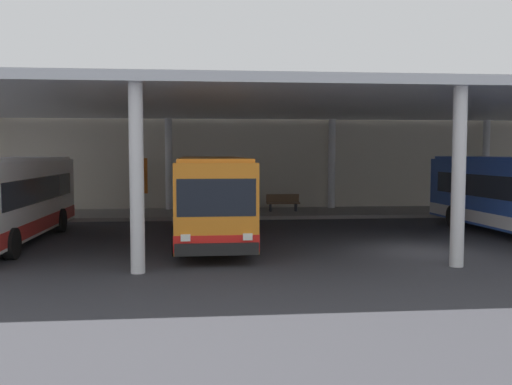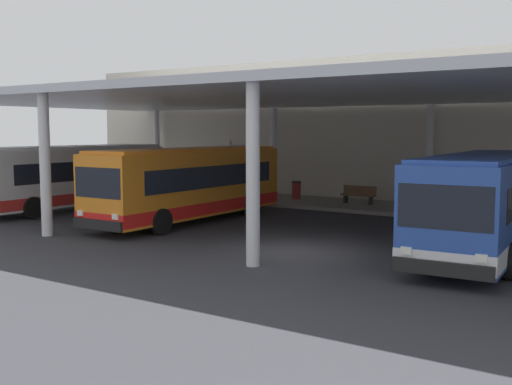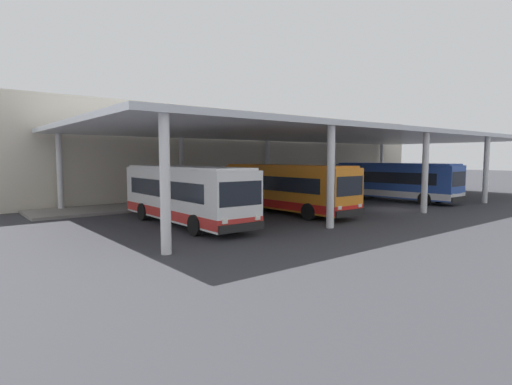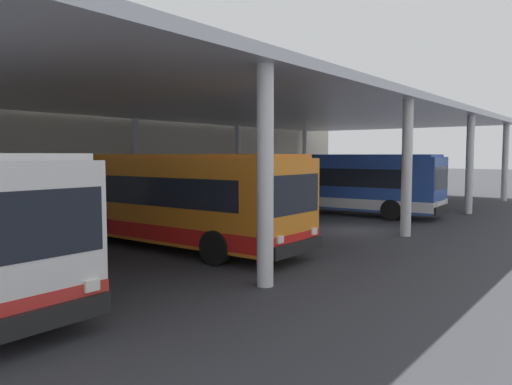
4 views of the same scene
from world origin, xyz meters
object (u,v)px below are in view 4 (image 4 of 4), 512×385
bus_second_bay (168,199)px  trash_bin (39,209)px  bus_middle_bay (341,183)px  bench_waiting (111,203)px

bus_second_bay → trash_bin: bus_second_bay is taller
bus_middle_bay → trash_bin: 15.01m
bus_middle_bay → bench_waiting: bus_middle_bay is taller
bus_second_bay → bench_waiting: size_ratio=5.86×
bus_second_bay → bench_waiting: (4.02, 8.61, -0.99)m
bench_waiting → trash_bin: size_ratio=1.84×
trash_bin → bus_second_bay: bearing=-91.6°
bus_middle_bay → trash_bin: bus_middle_bay is taller
bus_second_bay → bench_waiting: bus_second_bay is taller
bench_waiting → bus_middle_bay: bearing=-47.1°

